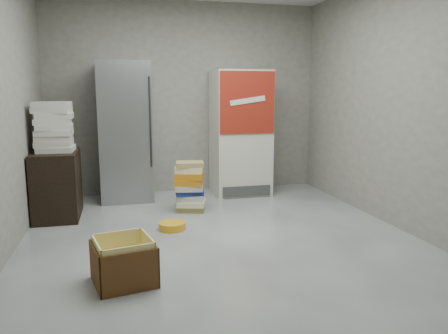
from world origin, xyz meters
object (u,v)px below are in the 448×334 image
steel_fridge (125,132)px  cardboard_box (124,265)px  coke_cooler (240,133)px  wood_shelf (57,185)px  phonebook_stack_main (190,187)px

steel_fridge → cardboard_box: size_ratio=3.52×
coke_cooler → steel_fridge: bearing=179.8°
coke_cooler → wood_shelf: 2.63m
cardboard_box → steel_fridge: bearing=76.1°
wood_shelf → cardboard_box: size_ratio=1.48×
phonebook_stack_main → cardboard_box: (-0.84, -1.97, -0.17)m
phonebook_stack_main → cardboard_box: size_ratio=1.17×
coke_cooler → phonebook_stack_main: bearing=-136.9°
cardboard_box → wood_shelf: bearing=97.5°
wood_shelf → coke_cooler: bearing=16.3°
cardboard_box → phonebook_stack_main: bearing=54.7°
steel_fridge → coke_cooler: 1.65m
steel_fridge → wood_shelf: steel_fridge is taller
steel_fridge → cardboard_box: (-0.09, -2.81, -0.80)m
coke_cooler → phonebook_stack_main: size_ratio=2.84×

